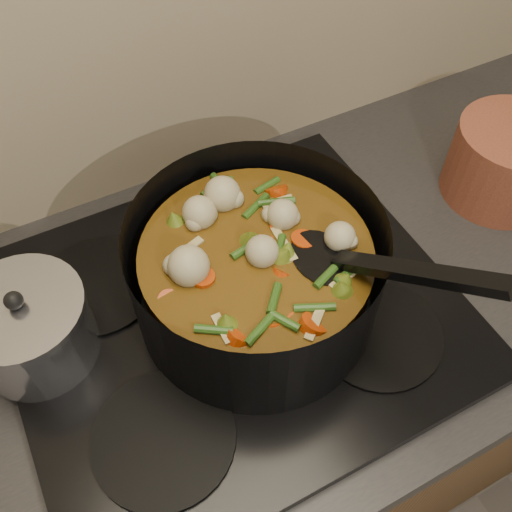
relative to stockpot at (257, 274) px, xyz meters
name	(u,v)px	position (x,y,z in m)	size (l,w,h in m)	color
counter	(241,430)	(-0.03, 0.01, -0.55)	(2.64, 0.64, 0.91)	brown
stovetop	(234,312)	(-0.03, 0.01, -0.09)	(0.62, 0.54, 0.03)	black
stockpot	(257,274)	(0.00, 0.00, 0.00)	(0.40, 0.44, 0.25)	black
saucepan	(31,328)	(-0.29, 0.07, -0.02)	(0.16, 0.16, 0.13)	silver
terracotta_crock	(506,162)	(0.48, 0.03, -0.03)	(0.19, 0.19, 0.13)	brown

